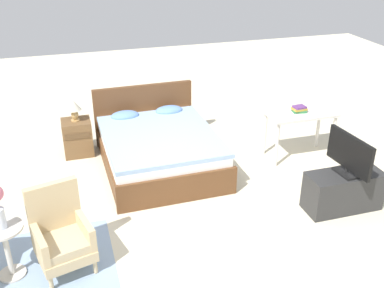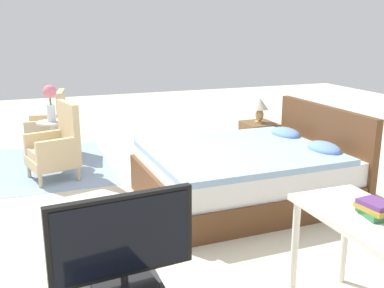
% 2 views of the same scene
% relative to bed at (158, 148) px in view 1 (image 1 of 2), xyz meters
% --- Properties ---
extents(ground_plane, '(16.00, 16.00, 0.00)m').
position_rel_bed_xyz_m(ground_plane, '(0.02, -1.01, -0.30)').
color(ground_plane, beige).
extents(floor_rug, '(2.10, 1.50, 0.01)m').
position_rel_bed_xyz_m(floor_rug, '(-1.99, -1.91, -0.29)').
color(floor_rug, '#8EA8C6').
rests_on(floor_rug, ground_plane).
extents(bed, '(1.66, 2.11, 0.96)m').
position_rel_bed_xyz_m(bed, '(0.00, 0.00, 0.00)').
color(bed, brown).
rests_on(bed, ground_plane).
extents(armchair_by_window_right, '(0.66, 0.66, 0.92)m').
position_rel_bed_xyz_m(armchair_by_window_right, '(-1.44, -1.86, 0.08)').
color(armchair_by_window_right, '#CCB284').
rests_on(armchair_by_window_right, floor_rug).
extents(side_table, '(0.40, 0.40, 0.60)m').
position_rel_bed_xyz_m(side_table, '(-1.99, -1.86, 0.08)').
color(side_table, beige).
rests_on(side_table, ground_plane).
extents(nightstand, '(0.44, 0.41, 0.57)m').
position_rel_bed_xyz_m(nightstand, '(-1.12, 0.74, -0.01)').
color(nightstand, brown).
rests_on(nightstand, ground_plane).
extents(table_lamp, '(0.22, 0.22, 0.33)m').
position_rel_bed_xyz_m(table_lamp, '(-1.12, 0.74, 0.48)').
color(table_lamp, tan).
rests_on(table_lamp, nightstand).
extents(tv_stand, '(0.96, 0.40, 0.50)m').
position_rel_bed_xyz_m(tv_stand, '(1.99, -1.77, -0.05)').
color(tv_stand, '#2D2D2D').
rests_on(tv_stand, ground_plane).
extents(tv_flatscreen, '(0.23, 0.75, 0.52)m').
position_rel_bed_xyz_m(tv_flatscreen, '(1.99, -1.77, 0.47)').
color(tv_flatscreen, black).
rests_on(tv_flatscreen, tv_stand).
extents(vanity_desk, '(1.04, 0.52, 0.73)m').
position_rel_bed_xyz_m(vanity_desk, '(2.15, -0.31, 0.33)').
color(vanity_desk, silver).
rests_on(vanity_desk, ground_plane).
extents(book_stack, '(0.22, 0.17, 0.10)m').
position_rel_bed_xyz_m(book_stack, '(2.12, -0.29, 0.48)').
color(book_stack, '#337A47').
rests_on(book_stack, vanity_desk).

